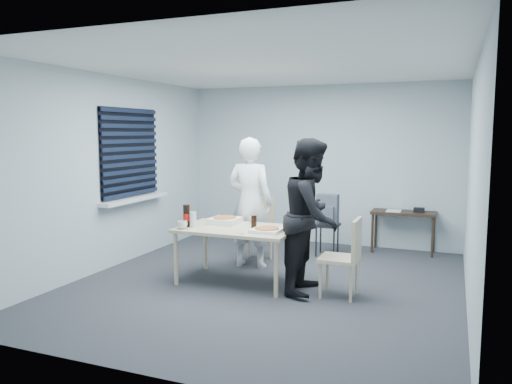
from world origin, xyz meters
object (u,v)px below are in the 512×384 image
at_px(backpack, 327,210).
at_px(stool, 327,231).
at_px(person_white, 250,203).
at_px(side_table, 404,217).
at_px(mug_b, 253,220).
at_px(chair_far, 258,225).
at_px(soda_bottle, 187,216).
at_px(chair_right, 347,252).
at_px(dining_table, 237,232).
at_px(mug_a, 182,225).
at_px(person_black, 312,216).

bearing_deg(backpack, stool, 83.11).
height_order(person_white, side_table, person_white).
bearing_deg(stool, mug_b, -115.02).
bearing_deg(person_white, side_table, -139.45).
relative_size(chair_far, soda_bottle, 3.26).
xyz_separation_m(chair_far, stool, (0.88, 0.60, -0.14)).
bearing_deg(backpack, chair_right, -76.61).
relative_size(dining_table, side_table, 1.47).
distance_m(side_table, backpack, 1.22).
bearing_deg(soda_bottle, person_white, 62.74).
xyz_separation_m(chair_right, mug_a, (-1.94, -0.25, 0.22)).
relative_size(dining_table, mug_b, 14.00).
xyz_separation_m(chair_far, mug_a, (-0.41, -1.43, 0.22)).
bearing_deg(backpack, side_table, 24.63).
bearing_deg(side_table, person_black, -109.10).
bearing_deg(dining_table, chair_right, -2.88).
relative_size(dining_table, mug_a, 11.38).
height_order(dining_table, person_white, person_white).
distance_m(dining_table, side_table, 2.91).
relative_size(side_table, soda_bottle, 3.50).
relative_size(stool, mug_b, 4.82).
distance_m(chair_far, chair_right, 1.93).
bearing_deg(chair_far, soda_bottle, -108.56).
height_order(mug_a, mug_b, mug_a).
bearing_deg(chair_far, backpack, 33.92).
distance_m(chair_far, mug_b, 0.83).
bearing_deg(backpack, person_black, -89.37).
bearing_deg(chair_far, mug_a, -106.05).
relative_size(side_table, backpack, 2.16).
xyz_separation_m(dining_table, chair_right, (1.36, -0.07, -0.11)).
height_order(dining_table, person_black, person_black).
height_order(stool, backpack, backpack).
bearing_deg(chair_right, dining_table, 177.12).
relative_size(dining_table, chair_right, 1.57).
height_order(person_black, soda_bottle, person_black).
xyz_separation_m(side_table, mug_b, (-1.67, -1.99, 0.17)).
relative_size(chair_far, person_black, 0.50).
distance_m(chair_far, person_black, 1.61).
height_order(chair_right, backpack, backpack).
height_order(side_table, stool, side_table).
distance_m(chair_far, mug_a, 1.51).
xyz_separation_m(side_table, soda_bottle, (-2.34, -2.51, 0.26)).
bearing_deg(chair_right, backpack, 110.28).
relative_size(chair_far, mug_a, 7.24).
bearing_deg(stool, chair_far, -145.48).
xyz_separation_m(dining_table, person_white, (-0.13, 0.73, 0.26)).
height_order(person_black, backpack, person_black).
height_order(dining_table, soda_bottle, soda_bottle).
height_order(dining_table, side_table, dining_table).
bearing_deg(soda_bottle, mug_b, 37.94).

